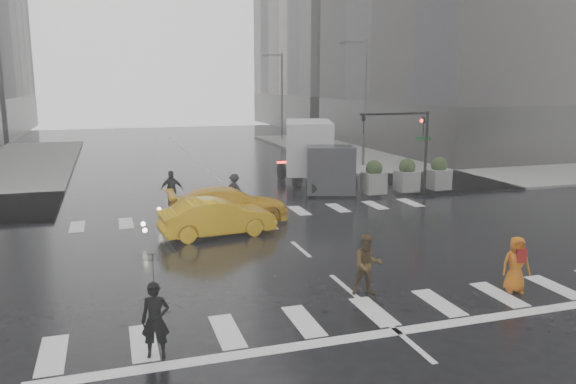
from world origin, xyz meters
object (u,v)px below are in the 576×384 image
object	(u,v)px
pedestrian_brown	(367,265)
box_truck	(314,152)
traffic_signal_pole	(410,136)
taxi_mid	(217,217)
pedestrian_orange	(516,264)

from	to	relation	value
pedestrian_brown	box_truck	distance (m)	17.26
traffic_signal_pole	box_truck	size ratio (longest dim) A/B	0.63
taxi_mid	pedestrian_brown	bearing A→B (deg)	-164.93
pedestrian_orange	taxi_mid	size ratio (longest dim) A/B	0.36
taxi_mid	box_truck	world-z (taller)	box_truck
pedestrian_orange	taxi_mid	distance (m)	11.29
pedestrian_orange	taxi_mid	xyz separation A→B (m)	(-7.15, 8.73, -0.09)
taxi_mid	traffic_signal_pole	bearing A→B (deg)	-71.78
box_truck	traffic_signal_pole	bearing A→B (deg)	-25.26
pedestrian_orange	box_truck	size ratio (longest dim) A/B	0.23
pedestrian_brown	taxi_mid	world-z (taller)	pedestrian_brown
traffic_signal_pole	box_truck	bearing A→B (deg)	137.10
box_truck	taxi_mid	bearing A→B (deg)	-111.99
traffic_signal_pole	box_truck	world-z (taller)	traffic_signal_pole
traffic_signal_pole	pedestrian_brown	world-z (taller)	traffic_signal_pole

